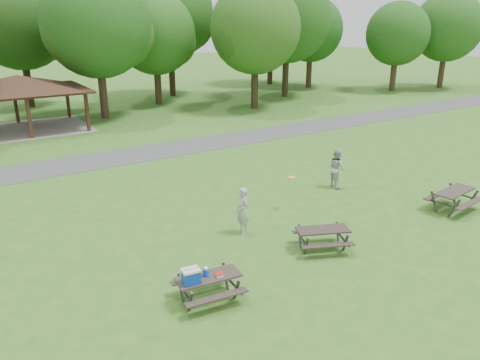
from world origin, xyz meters
name	(u,v)px	position (x,y,z in m)	size (l,w,h in m)	color
ground	(280,256)	(0.00, 0.00, 0.00)	(160.00, 160.00, 0.00)	#32641C
asphalt_path	(131,155)	(0.00, 14.00, 0.01)	(120.00, 3.20, 0.02)	#434345
pavilion	(18,86)	(-4.00, 24.00, 3.06)	(8.60, 7.01, 3.76)	#3A2015
tree_row_e	(98,26)	(2.10, 25.03, 6.78)	(8.40, 8.00, 11.02)	black
tree_row_f	(156,36)	(8.09, 28.53, 5.84)	(7.35, 7.00, 9.55)	black
tree_row_g	(256,31)	(14.09, 22.03, 6.33)	(7.77, 7.40, 10.25)	black
tree_row_h	(288,21)	(20.10, 25.53, 7.03)	(8.61, 8.20, 11.37)	black
tree_row_i	(311,31)	(26.08, 29.03, 5.91)	(7.14, 6.80, 9.52)	#321F16
tree_row_j	(398,36)	(32.08, 22.53, 5.56)	(6.72, 6.40, 8.96)	#322316
tree_deep_b	(21,24)	(-1.90, 33.03, 6.89)	(8.40, 8.00, 11.13)	black
tree_deep_c	(170,16)	(11.10, 32.03, 7.44)	(8.82, 8.40, 11.90)	black
tree_deep_d	(272,20)	(24.10, 33.53, 7.03)	(8.40, 8.00, 11.27)	black
tree_flank_right	(448,29)	(38.09, 21.03, 6.15)	(7.56, 7.20, 9.97)	#302315
picnic_table_near	(203,280)	(-3.38, -0.96, 0.71)	(1.94, 1.63, 1.25)	#2E2621
picnic_table_middle	(323,234)	(1.53, -0.37, 0.57)	(2.20, 2.01, 0.77)	#2B221F
picnic_table_far	(454,195)	(8.37, -0.69, 0.64)	(2.19, 1.85, 0.87)	#2D2721
frisbee_in_flight	(292,177)	(2.82, 2.96, 1.38)	(0.33, 0.33, 0.02)	yellow
frisbee_thrower	(242,211)	(-0.09, 2.15, 0.87)	(0.64, 0.42, 1.75)	#A3A3A6
frisbee_catcher	(337,168)	(6.24, 3.92, 0.91)	(0.88, 0.69, 1.82)	#B1B1B3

